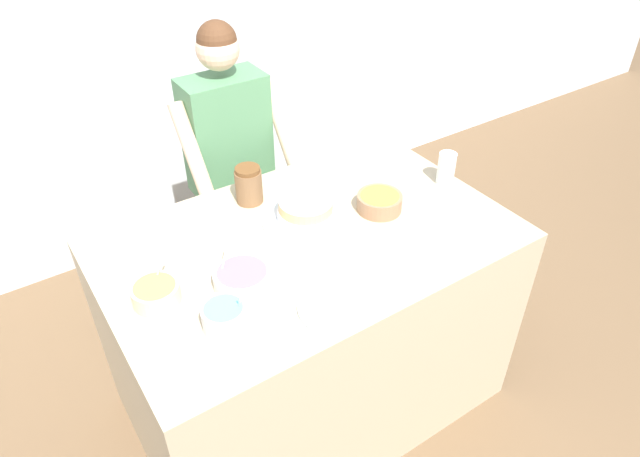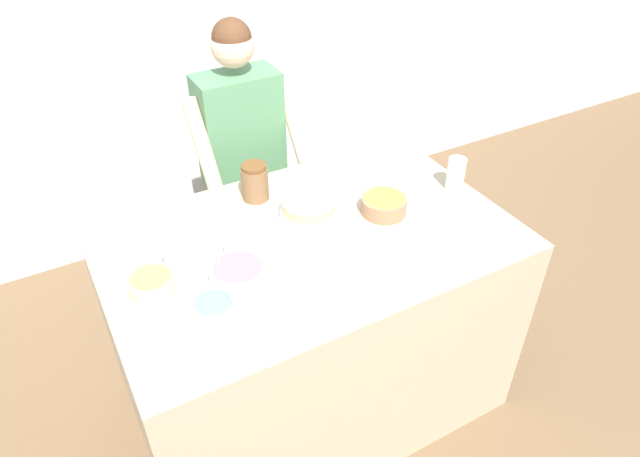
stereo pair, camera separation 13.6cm
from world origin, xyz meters
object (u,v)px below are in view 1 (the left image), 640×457
(person_baker, at_px, (230,154))
(stoneware_jar, at_px, (249,185))
(frosting_bowl_yellow, at_px, (156,293))
(ceramic_plate, at_px, (335,308))
(frosting_bowl_orange, at_px, (379,202))
(drinking_glass, at_px, (446,169))
(frosting_bowl_purple, at_px, (242,277))
(frosting_bowl_blue, at_px, (224,316))
(cake, at_px, (306,211))

(person_baker, xyz_separation_m, stoneware_jar, (-0.12, -0.43, 0.09))
(person_baker, relative_size, frosting_bowl_yellow, 8.29)
(stoneware_jar, bearing_deg, ceramic_plate, -95.51)
(frosting_bowl_orange, xyz_separation_m, drinking_glass, (0.36, 0.00, 0.03))
(frosting_bowl_yellow, height_order, stoneware_jar, frosting_bowl_yellow)
(frosting_bowl_purple, xyz_separation_m, frosting_bowl_orange, (0.67, 0.10, 0.00))
(person_baker, distance_m, frosting_bowl_purple, 0.95)
(frosting_bowl_blue, bearing_deg, cake, 33.02)
(frosting_bowl_orange, bearing_deg, ceramic_plate, -142.28)
(frosting_bowl_yellow, height_order, frosting_bowl_orange, frosting_bowl_yellow)
(frosting_bowl_blue, bearing_deg, frosting_bowl_orange, 16.36)
(frosting_bowl_orange, xyz_separation_m, ceramic_plate, (-0.47, -0.37, -0.03))
(frosting_bowl_orange, xyz_separation_m, stoneware_jar, (-0.40, 0.34, 0.04))
(stoneware_jar, bearing_deg, cake, -64.40)
(cake, bearing_deg, frosting_bowl_blue, -146.98)
(person_baker, distance_m, frosting_bowl_orange, 0.82)
(cake, relative_size, ceramic_plate, 1.42)
(frosting_bowl_purple, relative_size, ceramic_plate, 0.81)
(frosting_bowl_purple, relative_size, frosting_bowl_blue, 1.38)
(person_baker, relative_size, cake, 4.49)
(cake, bearing_deg, frosting_bowl_orange, -19.02)
(frosting_bowl_yellow, distance_m, frosting_bowl_orange, 0.94)
(frosting_bowl_blue, distance_m, stoneware_jar, 0.70)
(ceramic_plate, height_order, stoneware_jar, stoneware_jar)
(person_baker, bearing_deg, stoneware_jar, -105.45)
(person_baker, height_order, frosting_bowl_orange, person_baker)
(cake, xyz_separation_m, frosting_bowl_blue, (-0.51, -0.33, -0.00))
(person_baker, height_order, drinking_glass, person_baker)
(frosting_bowl_yellow, distance_m, ceramic_plate, 0.59)
(frosting_bowl_blue, height_order, ceramic_plate, frosting_bowl_blue)
(cake, relative_size, frosting_bowl_yellow, 1.85)
(person_baker, xyz_separation_m, drinking_glass, (0.65, -0.77, 0.09))
(frosting_bowl_yellow, xyz_separation_m, frosting_bowl_orange, (0.94, 0.01, 0.00))
(person_baker, bearing_deg, cake, -90.01)
(cake, height_order, stoneware_jar, stoneware_jar)
(person_baker, distance_m, frosting_bowl_blue, 1.13)
(cake, xyz_separation_m, frosting_bowl_purple, (-0.38, -0.20, -0.01))
(ceramic_plate, distance_m, stoneware_jar, 0.72)
(person_baker, bearing_deg, drinking_glass, -49.85)
(frosting_bowl_blue, relative_size, ceramic_plate, 0.59)
(person_baker, xyz_separation_m, frosting_bowl_blue, (-0.51, -1.01, 0.06))
(frosting_bowl_purple, bearing_deg, stoneware_jar, 59.28)
(frosting_bowl_purple, bearing_deg, ceramic_plate, -54.21)
(drinking_glass, bearing_deg, frosting_bowl_orange, -179.70)
(stoneware_jar, bearing_deg, frosting_bowl_purple, -120.72)
(frosting_bowl_blue, distance_m, drinking_glass, 1.19)
(cake, bearing_deg, person_baker, 89.99)
(cake, bearing_deg, drinking_glass, -8.51)
(frosting_bowl_purple, xyz_separation_m, stoneware_jar, (0.26, 0.44, 0.04))
(drinking_glass, relative_size, ceramic_plate, 0.59)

